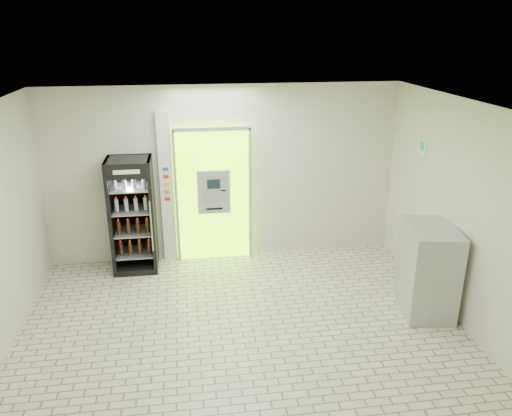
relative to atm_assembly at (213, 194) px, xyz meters
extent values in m
plane|color=#BEB19E|center=(0.20, -2.41, -1.17)|extent=(6.00, 6.00, 0.00)
plane|color=beige|center=(0.20, 0.09, 0.33)|extent=(6.00, 0.00, 6.00)
plane|color=beige|center=(0.20, -4.91, 0.33)|extent=(6.00, 0.00, 6.00)
plane|color=beige|center=(3.20, -2.41, 0.33)|extent=(0.00, 5.00, 5.00)
plane|color=white|center=(0.20, -2.41, 1.83)|extent=(6.00, 6.00, 0.00)
cube|color=#86F504|center=(0.00, 0.02, -0.02)|extent=(1.20, 0.12, 2.30)
cube|color=gray|center=(0.00, -0.05, 1.13)|extent=(1.28, 0.04, 0.06)
cube|color=gray|center=(-0.63, -0.05, -0.02)|extent=(0.04, 0.04, 2.30)
cube|color=gray|center=(0.63, -0.05, -0.02)|extent=(0.04, 0.04, 2.30)
cube|color=black|center=(0.10, -0.04, -0.67)|extent=(0.62, 0.01, 0.67)
cube|color=black|center=(-0.34, -0.04, 0.81)|extent=(0.22, 0.01, 0.18)
cube|color=#A4A6AB|center=(0.00, -0.09, 0.08)|extent=(0.55, 0.12, 0.75)
cube|color=black|center=(0.00, -0.16, 0.23)|extent=(0.22, 0.01, 0.16)
cube|color=gray|center=(0.00, -0.16, -0.05)|extent=(0.16, 0.01, 0.12)
cube|color=black|center=(0.16, -0.16, 0.11)|extent=(0.09, 0.01, 0.02)
cube|color=black|center=(0.00, -0.16, -0.21)|extent=(0.28, 0.01, 0.03)
cube|color=silver|center=(-0.78, 0.04, 0.13)|extent=(0.22, 0.10, 2.60)
cube|color=#193FB2|center=(-0.78, -0.02, 0.48)|extent=(0.09, 0.01, 0.06)
cube|color=red|center=(-0.78, -0.02, 0.35)|extent=(0.09, 0.01, 0.06)
cube|color=yellow|center=(-0.78, -0.02, 0.22)|extent=(0.09, 0.01, 0.06)
cube|color=orange|center=(-0.78, -0.02, 0.09)|extent=(0.09, 0.01, 0.06)
cube|color=red|center=(-0.78, -0.02, -0.04)|extent=(0.09, 0.01, 0.06)
cube|color=black|center=(-1.35, -0.25, -0.22)|extent=(0.72, 0.65, 1.91)
cube|color=black|center=(-1.35, 0.05, -0.22)|extent=(0.72, 0.05, 1.91)
cube|color=#B42009|center=(-1.35, -0.57, 0.61)|extent=(0.70, 0.01, 0.23)
cube|color=white|center=(-1.35, -0.57, 0.61)|extent=(0.40, 0.01, 0.07)
cube|color=black|center=(-1.35, -0.25, -1.12)|extent=(0.72, 0.65, 0.10)
cylinder|color=gray|center=(-1.04, -0.59, -0.29)|extent=(0.02, 0.02, 0.86)
cube|color=gray|center=(-1.35, -0.25, -0.89)|extent=(0.60, 0.56, 0.02)
cube|color=gray|center=(-1.35, -0.25, -0.50)|extent=(0.60, 0.56, 0.02)
cube|color=gray|center=(-1.35, -0.25, -0.12)|extent=(0.60, 0.56, 0.02)
cube|color=gray|center=(-1.35, -0.25, 0.26)|extent=(0.60, 0.56, 0.02)
cube|color=#A4A6AB|center=(2.87, -2.21, -0.53)|extent=(0.81, 1.07, 1.29)
cube|color=gray|center=(2.54, -2.21, -0.46)|extent=(0.17, 0.93, 0.01)
cube|color=white|center=(3.19, -1.01, 0.95)|extent=(0.02, 0.22, 0.26)
cube|color=#0D933F|center=(3.18, -1.01, 0.98)|extent=(0.00, 0.14, 0.14)
camera|label=1|loc=(-0.45, -8.10, 2.72)|focal=35.00mm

